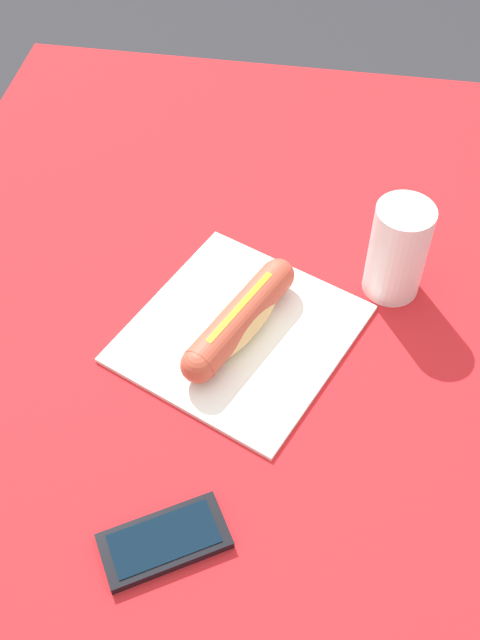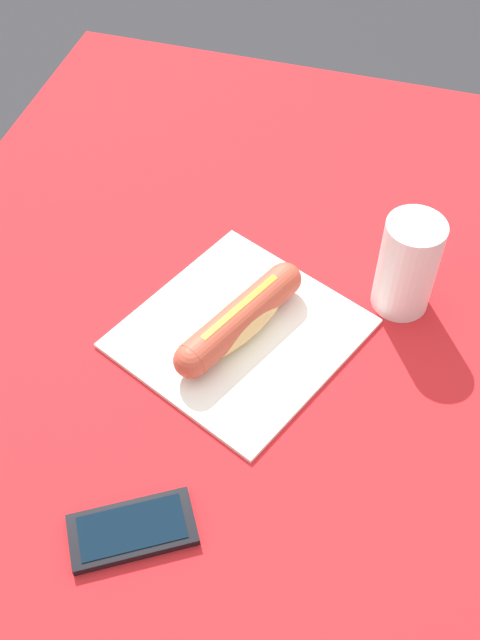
{
  "view_description": "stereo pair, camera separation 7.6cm",
  "coord_description": "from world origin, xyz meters",
  "views": [
    {
      "loc": [
        0.59,
        0.14,
        1.51
      ],
      "look_at": [
        0.0,
        0.05,
        0.77
      ],
      "focal_mm": 42.87,
      "sensor_mm": 36.0,
      "label": 1
    },
    {
      "loc": [
        0.58,
        0.22,
        1.51
      ],
      "look_at": [
        0.0,
        0.05,
        0.77
      ],
      "focal_mm": 42.87,
      "sensor_mm": 36.0,
      "label": 2
    }
  ],
  "objects": [
    {
      "name": "paper_wrapper",
      "position": [
        0.0,
        0.05,
        0.75
      ],
      "size": [
        0.35,
        0.34,
        0.01
      ],
      "primitive_type": "cube",
      "rotation": [
        0.0,
        0.0,
        -0.42
      ],
      "color": "white",
      "rests_on": "dining_table"
    },
    {
      "name": "drinking_cup",
      "position": [
        -0.11,
        0.23,
        0.81
      ],
      "size": [
        0.07,
        0.07,
        0.14
      ],
      "primitive_type": "cylinder",
      "color": "white",
      "rests_on": "dining_table"
    },
    {
      "name": "cell_phone",
      "position": [
        0.29,
        0.01,
        0.75
      ],
      "size": [
        0.12,
        0.15,
        0.01
      ],
      "color": "black",
      "rests_on": "dining_table"
    },
    {
      "name": "dining_table",
      "position": [
        0.0,
        0.0,
        0.61
      ],
      "size": [
        1.23,
        0.86,
        0.74
      ],
      "color": "brown",
      "rests_on": "ground"
    },
    {
      "name": "hot_dog",
      "position": [
        0.0,
        0.05,
        0.77
      ],
      "size": [
        0.2,
        0.12,
        0.05
      ],
      "color": "#E5BC75",
      "rests_on": "paper_wrapper"
    },
    {
      "name": "ground_plane",
      "position": [
        0.0,
        0.0,
        0.0
      ],
      "size": [
        6.0,
        6.0,
        0.0
      ],
      "primitive_type": "plane",
      "color": "#2D2D33",
      "rests_on": "ground"
    }
  ]
}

